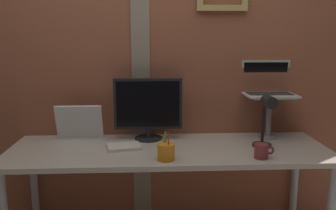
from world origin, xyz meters
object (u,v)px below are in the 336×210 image
(monitor, at_px, (148,106))
(pen_cup, at_px, (166,152))
(desk_lamp, at_px, (266,116))
(laptop, at_px, (268,85))
(whiteboard_panel, at_px, (79,122))
(coffee_mug, at_px, (262,151))

(monitor, bearing_deg, pen_cup, -76.32)
(desk_lamp, bearing_deg, laptop, 71.59)
(whiteboard_panel, relative_size, coffee_mug, 2.69)
(laptop, xyz_separation_m, coffee_mug, (-0.18, -0.48, -0.31))
(whiteboard_panel, bearing_deg, laptop, 1.38)
(whiteboard_panel, bearing_deg, coffee_mug, -22.03)
(coffee_mug, bearing_deg, desk_lamp, 66.34)
(pen_cup, xyz_separation_m, coffee_mug, (0.54, -0.00, -0.01))
(whiteboard_panel, bearing_deg, monitor, -4.33)
(monitor, distance_m, coffee_mug, 0.78)
(monitor, distance_m, laptop, 0.83)
(whiteboard_panel, relative_size, desk_lamp, 0.91)
(desk_lamp, xyz_separation_m, pen_cup, (-0.61, -0.16, -0.16))
(laptop, bearing_deg, desk_lamp, -108.41)
(coffee_mug, bearing_deg, monitor, 147.31)
(laptop, distance_m, coffee_mug, 0.59)
(laptop, height_order, desk_lamp, laptop)
(whiteboard_panel, xyz_separation_m, coffee_mug, (1.10, -0.45, -0.07))
(laptop, bearing_deg, monitor, -175.40)
(laptop, relative_size, coffee_mug, 2.94)
(laptop, distance_m, desk_lamp, 0.36)
(monitor, distance_m, pen_cup, 0.46)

